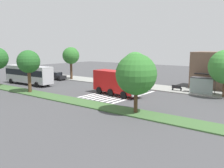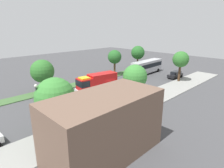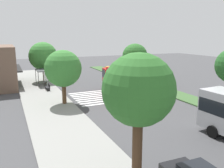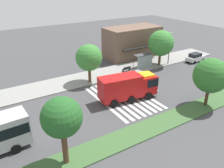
{
  "view_description": "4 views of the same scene",
  "coord_description": "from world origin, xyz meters",
  "px_view_note": "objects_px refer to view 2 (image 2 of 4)",
  "views": [
    {
      "loc": [
        23.89,
        -30.0,
        7.31
      ],
      "look_at": [
        -0.26,
        1.04,
        1.28
      ],
      "focal_mm": 39.37,
      "sensor_mm": 36.0,
      "label": 1
    },
    {
      "loc": [
        25.61,
        27.29,
        12.61
      ],
      "look_at": [
        0.31,
        1.7,
        1.77
      ],
      "focal_mm": 30.75,
      "sensor_mm": 36.0,
      "label": 2
    },
    {
      "loc": [
        -26.19,
        13.04,
        7.95
      ],
      "look_at": [
        2.43,
        0.08,
        1.41
      ],
      "focal_mm": 37.5,
      "sensor_mm": 36.0,
      "label": 3
    },
    {
      "loc": [
        -15.08,
        -23.71,
        15.53
      ],
      "look_at": [
        0.9,
        1.61,
        1.73
      ],
      "focal_mm": 36.77,
      "sensor_mm": 36.0,
      "label": 4
    }
  ],
  "objects_px": {
    "sidewalk_tree_far_west": "(181,60)",
    "sidewalk_tree_west": "(135,77)",
    "street_lamp": "(38,106)",
    "sidewalk_tree_center": "(55,97)",
    "bench_near_shelter": "(105,110)",
    "median_tree_center": "(42,71)",
    "median_tree_west": "(115,57)",
    "fire_truck": "(96,82)",
    "parked_car_west": "(175,75)",
    "bus_stop_shelter": "(82,110)",
    "transit_bus": "(147,66)",
    "median_tree_far_west": "(138,53)"
  },
  "relations": [
    {
      "from": "sidewalk_tree_far_west",
      "to": "median_tree_west",
      "type": "bearing_deg",
      "value": -66.34
    },
    {
      "from": "street_lamp",
      "to": "transit_bus",
      "type": "bearing_deg",
      "value": -164.62
    },
    {
      "from": "parked_car_west",
      "to": "bench_near_shelter",
      "type": "height_order",
      "value": "parked_car_west"
    },
    {
      "from": "street_lamp",
      "to": "median_tree_far_west",
      "type": "relative_size",
      "value": 0.9
    },
    {
      "from": "sidewalk_tree_far_west",
      "to": "sidewalk_tree_center",
      "type": "xyz_separation_m",
      "value": [
        31.87,
        -0.0,
        -0.82
      ]
    },
    {
      "from": "bench_near_shelter",
      "to": "sidewalk_tree_center",
      "type": "height_order",
      "value": "sidewalk_tree_center"
    },
    {
      "from": "sidewalk_tree_center",
      "to": "median_tree_west",
      "type": "distance_m",
      "value": 29.41
    },
    {
      "from": "sidewalk_tree_west",
      "to": "median_tree_center",
      "type": "bearing_deg",
      "value": -57.05
    },
    {
      "from": "bench_near_shelter",
      "to": "median_tree_center",
      "type": "height_order",
      "value": "median_tree_center"
    },
    {
      "from": "median_tree_far_west",
      "to": "fire_truck",
      "type": "bearing_deg",
      "value": 17.65
    },
    {
      "from": "fire_truck",
      "to": "median_tree_west",
      "type": "bearing_deg",
      "value": -141.8
    },
    {
      "from": "parked_car_west",
      "to": "median_tree_center",
      "type": "distance_m",
      "value": 31.78
    },
    {
      "from": "street_lamp",
      "to": "bus_stop_shelter",
      "type": "bearing_deg",
      "value": 169.26
    },
    {
      "from": "bench_near_shelter",
      "to": "median_tree_far_west",
      "type": "relative_size",
      "value": 0.23
    },
    {
      "from": "sidewalk_tree_far_west",
      "to": "sidewalk_tree_center",
      "type": "distance_m",
      "value": 31.88
    },
    {
      "from": "sidewalk_tree_center",
      "to": "median_tree_far_west",
      "type": "bearing_deg",
      "value": -156.94
    },
    {
      "from": "sidewalk_tree_far_west",
      "to": "sidewalk_tree_west",
      "type": "distance_m",
      "value": 16.71
    },
    {
      "from": "sidewalk_tree_west",
      "to": "bus_stop_shelter",
      "type": "bearing_deg",
      "value": 3.04
    },
    {
      "from": "sidewalk_tree_west",
      "to": "median_tree_west",
      "type": "distance_m",
      "value": 18.07
    },
    {
      "from": "street_lamp",
      "to": "sidewalk_tree_center",
      "type": "height_order",
      "value": "sidewalk_tree_center"
    },
    {
      "from": "sidewalk_tree_west",
      "to": "median_tree_far_west",
      "type": "height_order",
      "value": "median_tree_far_west"
    },
    {
      "from": "sidewalk_tree_center",
      "to": "median_tree_west",
      "type": "height_order",
      "value": "sidewalk_tree_center"
    },
    {
      "from": "parked_car_west",
      "to": "sidewalk_tree_center",
      "type": "xyz_separation_m",
      "value": [
        34.41,
        2.2,
        3.57
      ]
    },
    {
      "from": "fire_truck",
      "to": "sidewalk_tree_far_west",
      "type": "bearing_deg",
      "value": 165.4
    },
    {
      "from": "street_lamp",
      "to": "sidewalk_tree_west",
      "type": "height_order",
      "value": "street_lamp"
    },
    {
      "from": "sidewalk_tree_far_west",
      "to": "parked_car_west",
      "type": "bearing_deg",
      "value": -139.06
    },
    {
      "from": "transit_bus",
      "to": "sidewalk_tree_center",
      "type": "xyz_separation_m",
      "value": [
        33.0,
        10.02,
        2.3
      ]
    },
    {
      "from": "median_tree_far_west",
      "to": "median_tree_center",
      "type": "distance_m",
      "value": 29.61
    },
    {
      "from": "median_tree_west",
      "to": "median_tree_center",
      "type": "bearing_deg",
      "value": 0.0
    },
    {
      "from": "transit_bus",
      "to": "sidewalk_tree_west",
      "type": "xyz_separation_m",
      "value": [
        17.81,
        10.02,
        2.09
      ]
    },
    {
      "from": "fire_truck",
      "to": "transit_bus",
      "type": "distance_m",
      "value": 19.99
    },
    {
      "from": "sidewalk_tree_center",
      "to": "median_tree_center",
      "type": "xyz_separation_m",
      "value": [
        -5.5,
        -14.95,
        -0.11
      ]
    },
    {
      "from": "parked_car_west",
      "to": "median_tree_west",
      "type": "relative_size",
      "value": 0.73
    },
    {
      "from": "fire_truck",
      "to": "parked_car_west",
      "type": "height_order",
      "value": "fire_truck"
    },
    {
      "from": "median_tree_center",
      "to": "bench_near_shelter",
      "type": "bearing_deg",
      "value": 97.01
    },
    {
      "from": "transit_bus",
      "to": "sidewalk_tree_center",
      "type": "distance_m",
      "value": 34.56
    },
    {
      "from": "sidewalk_tree_center",
      "to": "sidewalk_tree_far_west",
      "type": "bearing_deg",
      "value": 180.0
    },
    {
      "from": "fire_truck",
      "to": "sidewalk_tree_center",
      "type": "distance_m",
      "value": 15.53
    },
    {
      "from": "street_lamp",
      "to": "median_tree_center",
      "type": "height_order",
      "value": "median_tree_center"
    },
    {
      "from": "sidewalk_tree_far_west",
      "to": "bus_stop_shelter",
      "type": "bearing_deg",
      "value": 1.26
    },
    {
      "from": "sidewalk_tree_far_west",
      "to": "sidewalk_tree_center",
      "type": "bearing_deg",
      "value": -0.0
    },
    {
      "from": "parked_car_west",
      "to": "transit_bus",
      "type": "height_order",
      "value": "transit_bus"
    },
    {
      "from": "fire_truck",
      "to": "median_tree_west",
      "type": "relative_size",
      "value": 1.31
    },
    {
      "from": "bus_stop_shelter",
      "to": "median_tree_west",
      "type": "distance_m",
      "value": 27.05
    },
    {
      "from": "sidewalk_tree_far_west",
      "to": "bench_near_shelter",
      "type": "bearing_deg",
      "value": 1.41
    },
    {
      "from": "median_tree_far_west",
      "to": "sidewalk_tree_far_west",
      "type": "bearing_deg",
      "value": 77.81
    },
    {
      "from": "bench_near_shelter",
      "to": "median_tree_far_west",
      "type": "xyz_separation_m",
      "value": [
        -27.69,
        -15.55,
        4.56
      ]
    },
    {
      "from": "median_tree_far_west",
      "to": "median_tree_west",
      "type": "xyz_separation_m",
      "value": [
        9.78,
        -0.0,
        -0.24
      ]
    },
    {
      "from": "sidewalk_tree_far_west",
      "to": "sidewalk_tree_west",
      "type": "bearing_deg",
      "value": -0.0
    },
    {
      "from": "transit_bus",
      "to": "bus_stop_shelter",
      "type": "height_order",
      "value": "transit_bus"
    }
  ]
}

